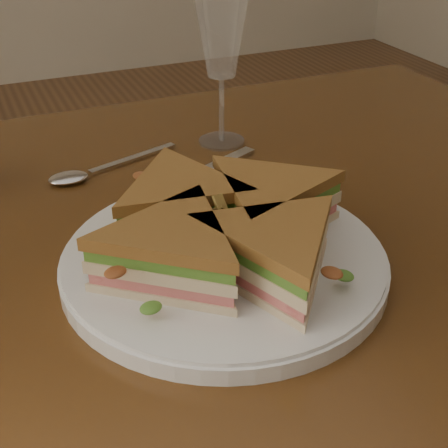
# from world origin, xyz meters

# --- Properties ---
(table) EXTENTS (1.20, 0.80, 0.75)m
(table) POSITION_xyz_m (0.00, 0.00, 0.65)
(table) COLOR #371E0C
(table) RESTS_ON ground
(plate) EXTENTS (0.31, 0.31, 0.02)m
(plate) POSITION_xyz_m (0.03, -0.09, 0.76)
(plate) COLOR white
(plate) RESTS_ON table
(sandwich_wedges) EXTENTS (0.32, 0.32, 0.06)m
(sandwich_wedges) POSITION_xyz_m (0.03, -0.09, 0.80)
(sandwich_wedges) COLOR beige
(sandwich_wedges) RESTS_ON plate
(crisps_mound) EXTENTS (0.09, 0.09, 0.05)m
(crisps_mound) POSITION_xyz_m (0.03, -0.09, 0.79)
(crisps_mound) COLOR orange
(crisps_mound) RESTS_ON plate
(spoon) EXTENTS (0.18, 0.07, 0.01)m
(spoon) POSITION_xyz_m (-0.05, 0.16, 0.75)
(spoon) COLOR silver
(spoon) RESTS_ON table
(knife) EXTENTS (0.20, 0.10, 0.00)m
(knife) POSITION_xyz_m (0.06, 0.10, 0.75)
(knife) COLOR silver
(knife) RESTS_ON table
(wine_glass) EXTENTS (0.07, 0.07, 0.19)m
(wine_glass) POSITION_xyz_m (0.15, 0.19, 0.89)
(wine_glass) COLOR white
(wine_glass) RESTS_ON table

